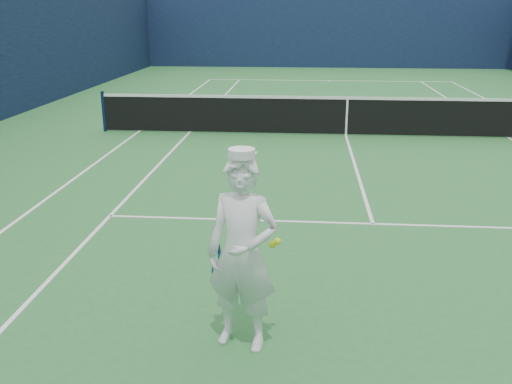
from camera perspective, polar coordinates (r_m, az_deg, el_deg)
ground at (r=15.01m, az=8.97°, el=5.60°), size 80.00×80.00×0.00m
court_markings at (r=15.01m, az=8.97°, el=5.61°), size 11.03×23.83×0.01m
windscreen_fence at (r=14.72m, az=9.35°, el=13.22°), size 20.12×36.12×4.00m
tennis_net at (r=14.90m, az=9.07°, el=7.68°), size 12.88×0.09×1.07m
tennis_player at (r=5.34m, az=-1.38°, el=-6.17°), size 0.78×0.66×1.96m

